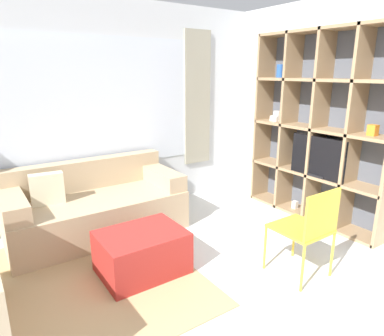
# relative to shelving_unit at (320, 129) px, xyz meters

# --- Properties ---
(wall_back) EXTENTS (5.92, 0.11, 2.70)m
(wall_back) POSITION_rel_shelving_unit_xyz_m (-2.21, 1.62, 0.21)
(wall_back) COLOR silver
(wall_back) RESTS_ON ground_plane
(wall_right) EXTENTS (0.07, 4.05, 2.70)m
(wall_right) POSITION_rel_shelving_unit_xyz_m (0.18, 0.17, 0.20)
(wall_right) COLOR silver
(wall_right) RESTS_ON ground_plane
(area_rug) EXTENTS (2.15, 2.13, 0.01)m
(area_rug) POSITION_rel_shelving_unit_xyz_m (-3.08, 0.23, -1.14)
(area_rug) COLOR tan
(area_rug) RESTS_ON ground_plane
(shelving_unit) EXTENTS (0.35, 1.89, 2.32)m
(shelving_unit) POSITION_rel_shelving_unit_xyz_m (0.00, 0.00, 0.00)
(shelving_unit) COLOR #515660
(shelving_unit) RESTS_ON ground_plane
(couch_main) EXTENTS (1.95, 0.91, 0.81)m
(couch_main) POSITION_rel_shelving_unit_xyz_m (-2.51, 1.12, -0.84)
(couch_main) COLOR tan
(couch_main) RESTS_ON ground_plane
(ottoman) EXTENTS (0.77, 0.59, 0.41)m
(ottoman) POSITION_rel_shelving_unit_xyz_m (-2.44, 0.06, -0.94)
(ottoman) COLOR #A82823
(ottoman) RESTS_ON ground_plane
(folding_chair) EXTENTS (0.44, 0.46, 0.86)m
(folding_chair) POSITION_rel_shelving_unit_xyz_m (-1.23, -0.85, -0.63)
(folding_chair) COLOR gold
(folding_chair) RESTS_ON ground_plane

